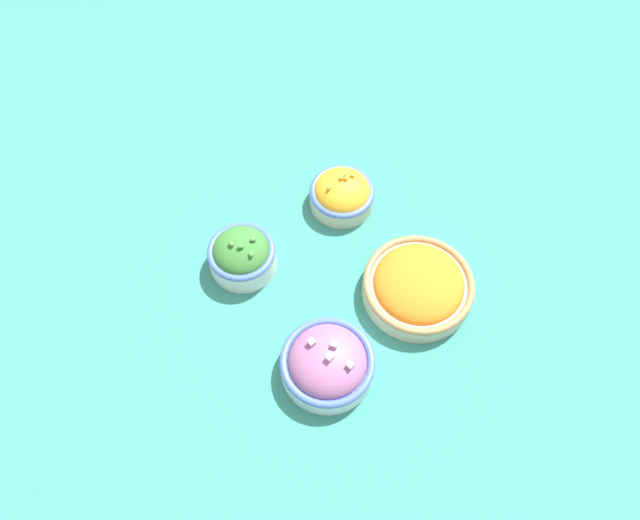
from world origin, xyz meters
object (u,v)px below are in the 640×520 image
object	(u,v)px
bowl_squash	(342,194)
bowl_broccoli	(242,254)
bowl_red_onion	(327,363)
bowl_carrots	(418,286)

from	to	relation	value
bowl_squash	bowl_broccoli	xyz separation A→B (m)	(0.00, -0.21, 0.01)
bowl_red_onion	bowl_carrots	bearing A→B (deg)	96.11
bowl_broccoli	bowl_carrots	size ratio (longest dim) A/B	0.62
bowl_squash	bowl_carrots	xyz separation A→B (m)	(0.21, -0.01, -0.00)
bowl_squash	bowl_broccoli	size ratio (longest dim) A/B	1.02
bowl_broccoli	bowl_carrots	distance (m)	0.29
bowl_red_onion	bowl_broccoli	bearing A→B (deg)	-178.93
bowl_red_onion	bowl_squash	xyz separation A→B (m)	(-0.23, 0.20, -0.00)
bowl_broccoli	bowl_red_onion	bearing A→B (deg)	1.07
bowl_squash	bowl_broccoli	distance (m)	0.21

